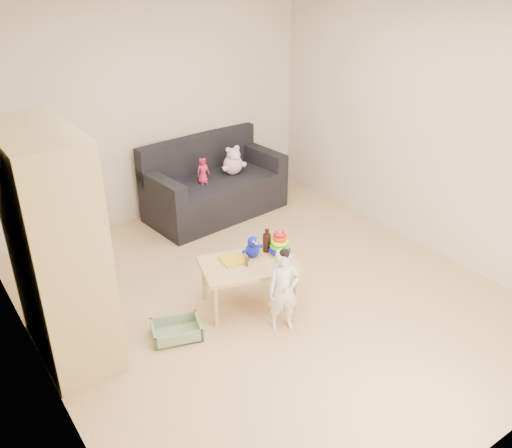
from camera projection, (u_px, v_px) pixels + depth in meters
room at (268, 168)px, 4.53m from camera, size 4.50×4.50×4.50m
wardrobe at (56, 250)px, 4.05m from camera, size 0.52×1.03×1.86m
sofa at (216, 196)px, 6.62m from camera, size 1.72×0.98×0.46m
play_table at (249, 284)px, 4.90m from camera, size 0.97×0.76×0.45m
storage_bin at (176, 330)px, 4.58m from camera, size 0.48×0.41×0.12m
toddler at (283, 291)px, 4.55m from camera, size 0.32×0.27×0.74m
pink_bear at (233, 162)px, 6.57m from camera, size 0.29×0.26×0.30m
doll at (203, 171)px, 6.30m from camera, size 0.16×0.11×0.31m
ring_stacker at (280, 246)px, 4.89m from camera, size 0.20×0.20×0.23m
brown_bottle at (267, 242)px, 4.95m from camera, size 0.08×0.08×0.22m
blue_plush at (252, 246)px, 4.86m from camera, size 0.19×0.15×0.21m
wooden_figure at (247, 261)px, 4.73m from camera, size 0.06×0.06×0.11m
yellow_book at (233, 260)px, 4.83m from camera, size 0.22×0.22×0.02m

